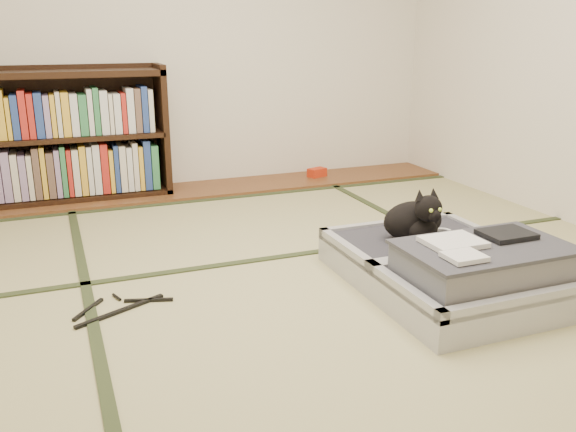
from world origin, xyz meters
name	(u,v)px	position (x,y,z in m)	size (l,w,h in m)	color
floor	(305,285)	(0.00, 0.00, 0.00)	(4.50, 4.50, 0.00)	tan
wood_strip	(205,189)	(0.00, 2.00, 0.01)	(4.00, 0.50, 0.02)	brown
red_item	(317,172)	(0.97, 2.03, 0.06)	(0.15, 0.09, 0.07)	red
tatami_borders	(270,252)	(0.00, 0.49, 0.00)	(4.00, 4.50, 0.01)	#2D381E
bookcase	(58,140)	(-1.04, 2.07, 0.45)	(1.54, 0.35, 0.99)	black
suitcase	(451,267)	(0.63, -0.31, 0.12)	(0.84, 1.11, 0.33)	#A7A8AC
cat	(416,220)	(0.61, -0.02, 0.27)	(0.37, 0.37, 0.30)	black
cable_coil	(442,233)	(0.79, 0.01, 0.17)	(0.12, 0.12, 0.03)	white
hanger	(120,307)	(-0.88, 0.06, 0.01)	(0.45, 0.30, 0.01)	black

